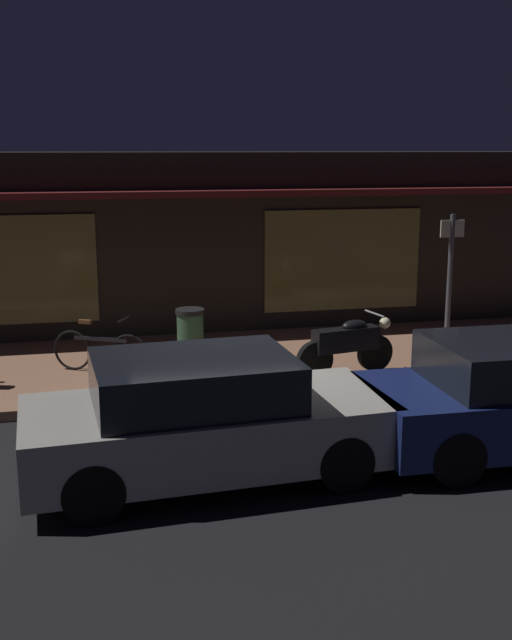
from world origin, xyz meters
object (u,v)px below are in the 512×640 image
(bicycle_parked, at_px, (100,351))
(parked_car_near, at_px, (204,418))
(motorcycle, at_px, (348,344))
(trash_bin, at_px, (190,336))
(sign_post, at_px, (450,273))

(bicycle_parked, xyz_separation_m, parked_car_near, (1.07, -4.01, 0.20))
(motorcycle, xyz_separation_m, trash_bin, (-2.35, 1.18, -0.03))
(bicycle_parked, bearing_deg, sign_post, 2.51)
(motorcycle, xyz_separation_m, parked_car_near, (-2.75, -3.05, 0.06))
(motorcycle, relative_size, trash_bin, 1.82)
(parked_car_near, bearing_deg, sign_post, 40.24)
(motorcycle, bearing_deg, parked_car_near, -132.08)
(motorcycle, height_order, bicycle_parked, motorcycle)
(parked_car_near, bearing_deg, motorcycle, 47.92)
(bicycle_parked, height_order, sign_post, sign_post)
(motorcycle, height_order, sign_post, sign_post)
(motorcycle, bearing_deg, sign_post, 28.10)
(trash_bin, distance_m, parked_car_near, 4.25)
(bicycle_parked, bearing_deg, parked_car_near, -75.06)
(sign_post, xyz_separation_m, parked_car_near, (-5.06, -4.28, -0.81))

